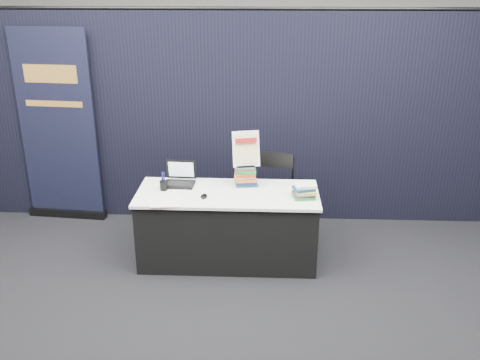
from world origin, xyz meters
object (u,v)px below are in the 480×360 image
Objects in this scene: info_sign at (246,149)px; pullup_banner at (59,138)px; laptop at (180,179)px; book_stack_short at (304,191)px; display_table at (228,226)px; stacking_chair at (273,196)px; book_stack_tall at (246,176)px.

pullup_banner is at bearing 149.56° from info_sign.
laptop is at bearing -21.20° from pullup_banner.
laptop is at bearing 166.23° from book_stack_short.
stacking_chair is (0.46, 0.42, 0.17)m from display_table.
laptop is 0.75m from info_sign.
pullup_banner is (-2.19, 0.75, 0.14)m from book_stack_tall.
laptop reaches higher than display_table.
info_sign reaches higher than laptop.
info_sign is 0.38× the size of stacking_chair.
display_table is 0.80× the size of pullup_banner.
info_sign reaches higher than book_stack_short.
info_sign is (-0.57, 0.34, 0.30)m from book_stack_short.
laptop is at bearing -154.98° from stacking_chair.
pullup_banner is at bearing 161.06° from book_stack_tall.
book_stack_short is at bearing -15.72° from pullup_banner.
display_table is at bearing -125.55° from stacking_chair.
laptop is 1.43× the size of book_stack_tall.
laptop is at bearing 158.47° from display_table.
book_stack_short is at bearing -49.88° from stacking_chair.
book_stack_tall is (0.17, 0.20, 0.47)m from display_table.
pullup_banner is (-2.76, 1.05, 0.17)m from book_stack_short.
display_table is 0.88m from book_stack_short.
display_table is at bearing -20.01° from pullup_banner.
book_stack_tall is 0.60× the size of info_sign.
display_table is 8.01× the size of book_stack_short.
laptop is 0.14× the size of pullup_banner.
stacking_chair is (-0.28, 0.53, -0.28)m from book_stack_short.
info_sign is (-0.00, 0.03, 0.28)m from book_stack_tall.
pullup_banner is (-1.51, 0.75, 0.19)m from laptop.
stacking_chair is at bearing 15.72° from laptop.
laptop is 1.69m from pullup_banner.
laptop is at bearing 170.16° from info_sign.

